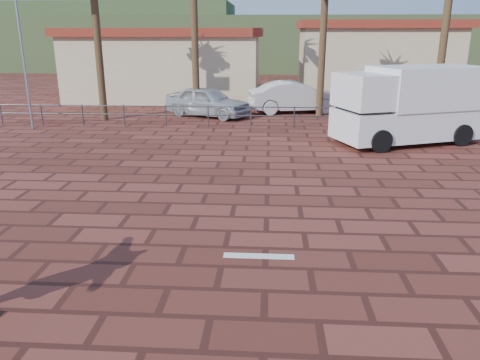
% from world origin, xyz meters
% --- Properties ---
extents(ground, '(120.00, 120.00, 0.00)m').
position_xyz_m(ground, '(0.00, 0.00, 0.00)').
color(ground, brown).
rests_on(ground, ground).
extents(paint_stripe, '(1.40, 0.22, 0.01)m').
position_xyz_m(paint_stripe, '(0.70, -1.20, 0.00)').
color(paint_stripe, white).
rests_on(paint_stripe, ground).
extents(guardrail, '(24.06, 0.06, 1.00)m').
position_xyz_m(guardrail, '(0.00, 12.00, 0.68)').
color(guardrail, '#47494F').
rests_on(guardrail, ground).
extents(flagpole, '(1.30, 0.10, 8.00)m').
position_xyz_m(flagpole, '(-9.87, 11.00, 4.64)').
color(flagpole, gray).
rests_on(flagpole, ground).
extents(building_west, '(12.60, 7.60, 4.50)m').
position_xyz_m(building_west, '(-6.00, 22.00, 2.28)').
color(building_west, beige).
rests_on(building_west, ground).
extents(building_east, '(10.60, 6.60, 5.00)m').
position_xyz_m(building_east, '(8.00, 24.00, 2.54)').
color(building_east, beige).
rests_on(building_east, ground).
extents(hill_front, '(70.00, 18.00, 6.00)m').
position_xyz_m(hill_front, '(0.00, 50.00, 3.00)').
color(hill_front, '#384C28').
rests_on(hill_front, ground).
extents(hill_back, '(35.00, 14.00, 8.00)m').
position_xyz_m(hill_back, '(-22.00, 56.00, 4.00)').
color(hill_back, '#384C28').
rests_on(hill_back, ground).
extents(campervan, '(6.22, 4.27, 2.98)m').
position_xyz_m(campervan, '(6.39, 9.26, 1.57)').
color(campervan, white).
rests_on(campervan, ground).
extents(car_silver, '(4.94, 3.67, 1.56)m').
position_xyz_m(car_silver, '(-2.40, 14.88, 0.78)').
color(car_silver, '#ABAFB3').
rests_on(car_silver, ground).
extents(car_white, '(5.41, 2.81, 1.70)m').
position_xyz_m(car_white, '(2.27, 16.50, 0.85)').
color(car_white, silver).
rests_on(car_white, ground).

